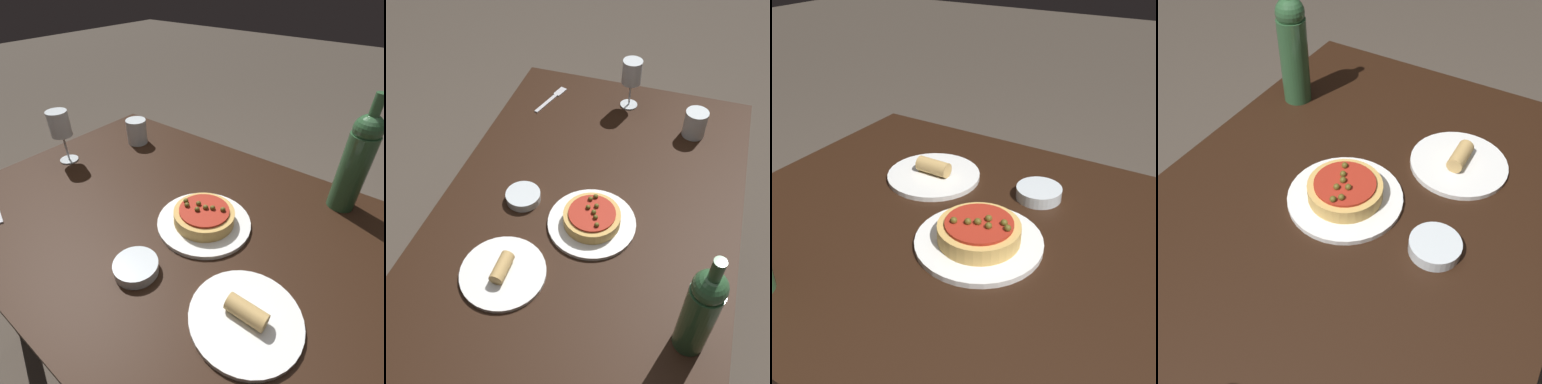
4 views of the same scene
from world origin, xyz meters
The scene contains 7 objects.
ground_plane centered at (0.00, 0.00, 0.00)m, with size 14.00×14.00×0.00m, color #4C4238.
dining_table centered at (0.00, 0.00, 0.65)m, with size 1.32×0.88×0.74m.
dinner_plate centered at (-0.06, -0.03, 0.75)m, with size 0.25×0.25×0.01m.
pizza centered at (-0.06, -0.03, 0.77)m, with size 0.16×0.16×0.05m.
wine_bottle centered at (-0.33, -0.34, 0.89)m, with size 0.08×0.08×0.33m.
side_bowl centered at (-0.03, 0.20, 0.75)m, with size 0.10×0.10×0.03m.
side_plate centered at (-0.29, 0.15, 0.75)m, with size 0.23×0.23×0.05m.
Camera 4 is at (0.51, 0.32, 1.46)m, focal length 42.00 mm.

